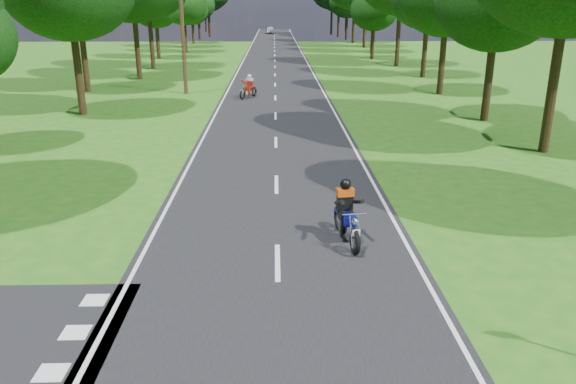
{
  "coord_description": "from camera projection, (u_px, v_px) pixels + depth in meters",
  "views": [
    {
      "loc": [
        -0.04,
        -10.07,
        5.89
      ],
      "look_at": [
        0.3,
        4.0,
        1.1
      ],
      "focal_mm": 35.0,
      "sensor_mm": 36.0,
      "label": 1
    }
  ],
  "objects": [
    {
      "name": "rider_near_blue",
      "position": [
        347.0,
        212.0,
        14.24
      ],
      "size": [
        0.91,
        2.01,
        1.62
      ],
      "primitive_type": null,
      "rotation": [
        0.0,
        0.0,
        0.14
      ],
      "color": "#0B0E81",
      "rests_on": "main_road"
    },
    {
      "name": "telegraph_pole",
      "position": [
        183.0,
        31.0,
        36.48
      ],
      "size": [
        1.2,
        0.26,
        8.0
      ],
      "color": "#382616",
      "rests_on": "ground"
    },
    {
      "name": "distant_car",
      "position": [
        270.0,
        30.0,
        107.68
      ],
      "size": [
        1.8,
        4.19,
        1.41
      ],
      "primitive_type": "imported",
      "rotation": [
        0.0,
        0.0,
        0.03
      ],
      "color": "silver",
      "rests_on": "main_road"
    },
    {
      "name": "rider_far_red",
      "position": [
        248.0,
        86.0,
        35.77
      ],
      "size": [
        1.34,
        1.86,
        1.49
      ],
      "primitive_type": null,
      "rotation": [
        0.0,
        0.0,
        -0.47
      ],
      "color": "#B6210E",
      "rests_on": "main_road"
    },
    {
      "name": "ground",
      "position": [
        278.0,
        306.0,
        11.43
      ],
      "size": [
        160.0,
        160.0,
        0.0
      ],
      "primitive_type": "plane",
      "color": "#1F5E15",
      "rests_on": "ground"
    },
    {
      "name": "road_markings",
      "position": [
        273.0,
        62.0,
        56.97
      ],
      "size": [
        7.4,
        140.0,
        0.01
      ],
      "color": "silver",
      "rests_on": "main_road"
    },
    {
      "name": "main_road",
      "position": [
        275.0,
        61.0,
        58.75
      ],
      "size": [
        7.0,
        140.0,
        0.02
      ],
      "primitive_type": "cube",
      "color": "black",
      "rests_on": "ground"
    }
  ]
}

